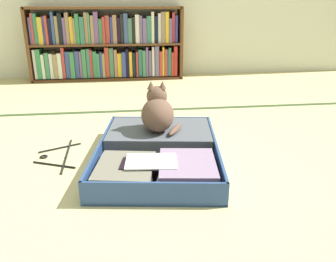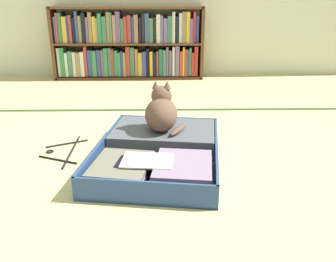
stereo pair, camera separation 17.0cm
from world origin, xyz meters
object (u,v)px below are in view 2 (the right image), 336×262
object	(u,v)px
open_suitcase	(160,150)
black_cat	(162,112)
bookshelf	(128,45)
clothes_hanger	(65,151)

from	to	relation	value
open_suitcase	black_cat	xyz separation A→B (m)	(0.01, 0.15, 0.16)
bookshelf	open_suitcase	xyz separation A→B (m)	(0.33, -2.05, -0.30)
bookshelf	open_suitcase	size ratio (longest dim) A/B	1.70
bookshelf	black_cat	world-z (taller)	bookshelf
bookshelf	clothes_hanger	world-z (taller)	bookshelf
bookshelf	open_suitcase	world-z (taller)	bookshelf
bookshelf	black_cat	xyz separation A→B (m)	(0.34, -1.90, -0.14)
open_suitcase	black_cat	bearing A→B (deg)	86.01
open_suitcase	bookshelf	bearing A→B (deg)	99.19
clothes_hanger	open_suitcase	bearing A→B (deg)	-9.85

